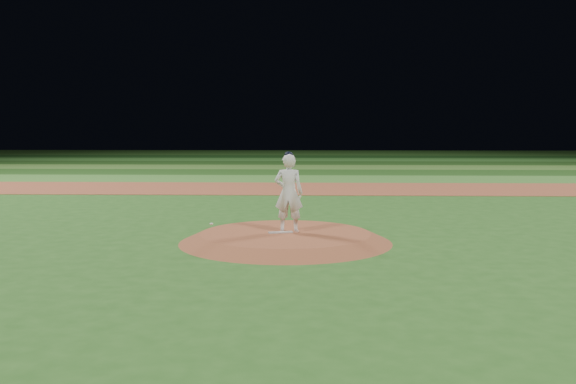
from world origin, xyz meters
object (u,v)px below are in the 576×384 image
(rosin_bag, at_px, (211,224))
(pitcher_on_mound, at_px, (289,193))
(pitching_rubber, at_px, (281,232))
(pitchers_mound, at_px, (285,237))

(rosin_bag, distance_m, pitcher_on_mound, 2.64)
(pitching_rubber, distance_m, rosin_bag, 2.37)
(pitchers_mound, xyz_separation_m, rosin_bag, (-2.12, 1.24, 0.15))
(pitching_rubber, bearing_deg, pitcher_on_mound, 31.15)
(pitchers_mound, distance_m, rosin_bag, 2.46)
(pitchers_mound, xyz_separation_m, pitching_rubber, (-0.12, -0.04, 0.14))
(rosin_bag, relative_size, pitcher_on_mound, 0.05)
(pitching_rubber, xyz_separation_m, pitcher_on_mound, (0.20, 0.20, 1.01))
(rosin_bag, xyz_separation_m, pitcher_on_mound, (2.20, -1.08, 1.00))
(pitchers_mound, bearing_deg, pitching_rubber, -161.09)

